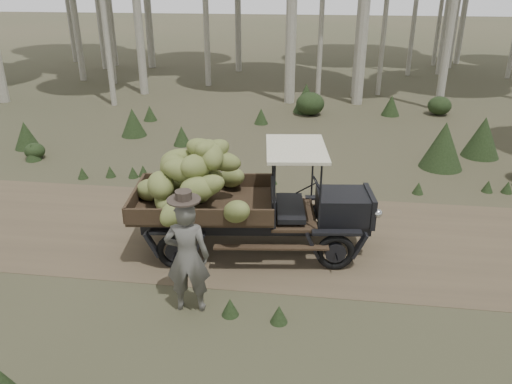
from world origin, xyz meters
TOP-DOWN VIEW (x-y plane):
  - ground at (0.00, 0.00)m, footprint 120.00×120.00m
  - dirt_track at (0.00, 0.00)m, footprint 70.00×4.00m
  - banana_truck at (-1.55, -0.67)m, footprint 4.74×2.45m
  - farmer at (-1.73, -2.54)m, footprint 0.72×0.55m
  - undergrowth at (0.05, -0.10)m, footprint 23.88×21.52m

SIDE VIEW (x-z plane):
  - ground at x=0.00m, z-range 0.00..0.00m
  - dirt_track at x=0.00m, z-range 0.00..0.01m
  - undergrowth at x=0.05m, z-range -0.14..1.22m
  - farmer at x=-1.73m, z-range -0.05..1.97m
  - banana_truck at x=-1.55m, z-range 0.16..2.43m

